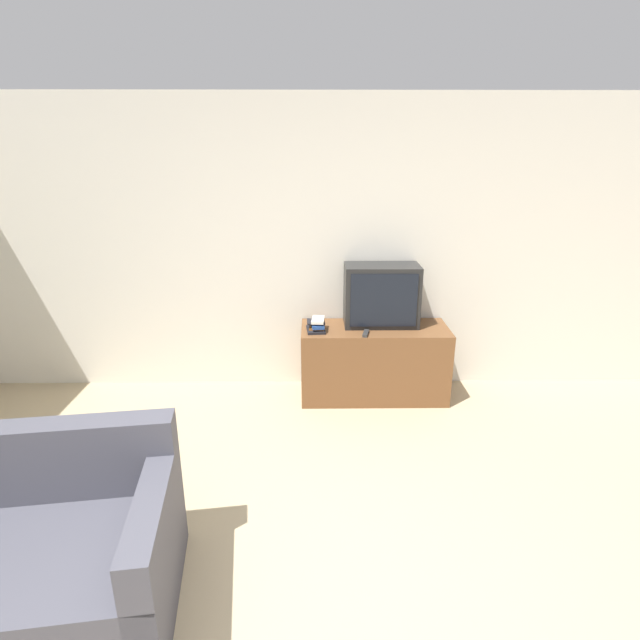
% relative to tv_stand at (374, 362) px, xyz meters
% --- Properties ---
extents(wall_back, '(9.00, 0.06, 2.60)m').
position_rel_tv_stand_xyz_m(wall_back, '(-0.69, 0.31, 0.97)').
color(wall_back, silver).
rests_on(wall_back, ground_plane).
extents(tv_stand, '(1.29, 0.52, 0.66)m').
position_rel_tv_stand_xyz_m(tv_stand, '(0.00, 0.00, 0.00)').
color(tv_stand, brown).
rests_on(tv_stand, ground_plane).
extents(television, '(0.65, 0.34, 0.54)m').
position_rel_tv_stand_xyz_m(television, '(0.06, 0.09, 0.60)').
color(television, black).
rests_on(television, tv_stand).
extents(book_stack, '(0.17, 0.23, 0.11)m').
position_rel_tv_stand_xyz_m(book_stack, '(-0.51, -0.07, 0.38)').
color(book_stack, black).
rests_on(book_stack, tv_stand).
extents(remote_on_stand, '(0.07, 0.15, 0.02)m').
position_rel_tv_stand_xyz_m(remote_on_stand, '(-0.10, -0.18, 0.34)').
color(remote_on_stand, '#2D2D2D').
rests_on(remote_on_stand, tv_stand).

